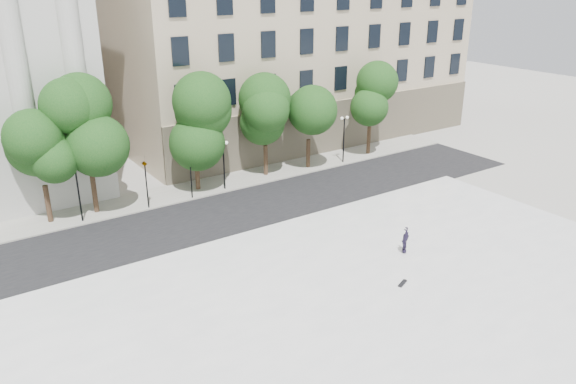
% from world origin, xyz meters
% --- Properties ---
extents(ground, '(160.00, 160.00, 0.00)m').
position_xyz_m(ground, '(0.00, 0.00, 0.00)').
color(ground, '#B7B4AC').
rests_on(ground, ground).
extents(plaza, '(44.00, 22.00, 0.45)m').
position_xyz_m(plaza, '(0.00, 3.00, 0.23)').
color(plaza, white).
rests_on(plaza, ground).
extents(street, '(60.00, 8.00, 0.02)m').
position_xyz_m(street, '(0.00, 18.00, 0.01)').
color(street, black).
rests_on(street, ground).
extents(far_sidewalk, '(60.00, 4.00, 0.12)m').
position_xyz_m(far_sidewalk, '(0.00, 24.00, 0.06)').
color(far_sidewalk, '#B3B0A5').
rests_on(far_sidewalk, ground).
extents(building_east, '(36.00, 26.15, 23.00)m').
position_xyz_m(building_east, '(20.00, 38.91, 11.14)').
color(building_east, '#C0AF92').
rests_on(building_east, ground).
extents(traffic_light_west, '(0.61, 1.63, 4.14)m').
position_xyz_m(traffic_light_west, '(-0.93, 22.30, 3.63)').
color(traffic_light_west, black).
rests_on(traffic_light_west, ground).
extents(traffic_light_east, '(0.64, 1.76, 4.20)m').
position_xyz_m(traffic_light_east, '(2.60, 22.30, 3.69)').
color(traffic_light_east, black).
rests_on(traffic_light_east, ground).
extents(person_lying, '(1.25, 1.74, 0.45)m').
position_xyz_m(person_lying, '(9.01, 6.02, 0.67)').
color(person_lying, black).
rests_on(person_lying, plaza).
extents(skateboard, '(0.84, 0.52, 0.08)m').
position_xyz_m(skateboard, '(6.29, 3.42, 0.49)').
color(skateboard, black).
rests_on(skateboard, plaza).
extents(street_trees, '(44.67, 4.33, 7.80)m').
position_xyz_m(street_trees, '(0.59, 23.60, 5.31)').
color(street_trees, '#382619').
rests_on(street_trees, ground).
extents(lamp_posts, '(36.61, 0.28, 4.55)m').
position_xyz_m(lamp_posts, '(-0.20, 22.60, 3.01)').
color(lamp_posts, black).
rests_on(lamp_posts, ground).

